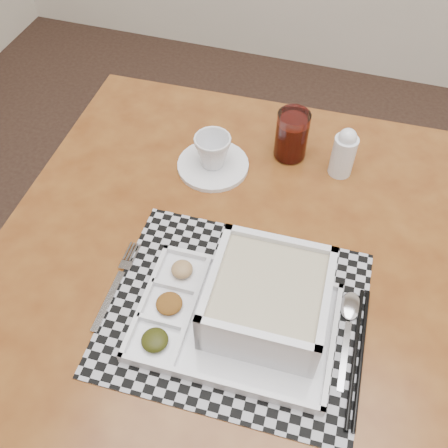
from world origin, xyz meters
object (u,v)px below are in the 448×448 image
(serving_tray, at_px, (258,305))
(creamer_bottle, at_px, (344,153))
(cup, at_px, (213,151))
(dining_table, at_px, (243,281))
(juice_glass, at_px, (292,137))

(serving_tray, distance_m, creamer_bottle, 0.39)
(cup, bearing_deg, creamer_bottle, -4.69)
(dining_table, xyz_separation_m, juice_glass, (0.02, 0.29, 0.12))
(cup, xyz_separation_m, juice_glass, (0.14, 0.08, 0.01))
(cup, bearing_deg, serving_tray, -79.24)
(serving_tray, bearing_deg, creamer_bottle, 78.64)
(creamer_bottle, bearing_deg, serving_tray, -101.36)
(serving_tray, bearing_deg, cup, 119.68)
(cup, bearing_deg, dining_table, -77.49)
(cup, relative_size, creamer_bottle, 0.67)
(dining_table, height_order, serving_tray, serving_tray)
(dining_table, distance_m, serving_tray, 0.16)
(dining_table, bearing_deg, cup, 121.43)
(juice_glass, relative_size, creamer_bottle, 0.96)
(dining_table, bearing_deg, creamer_bottle, 65.05)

